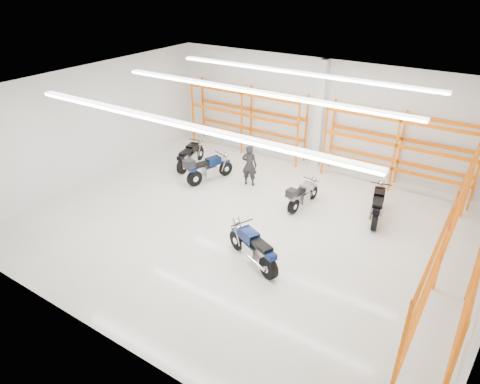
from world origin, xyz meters
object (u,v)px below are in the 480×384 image
Objects in this scene: motorcycle_main at (254,250)px; structural_column at (320,115)px; motorcycle_back_d at (377,206)px; motorcycle_back_a at (190,157)px; motorcycle_back_c at (301,196)px; motorcycle_back_b at (206,169)px; standing_man at (249,165)px.

structural_column reaches higher than motorcycle_main.
structural_column is (-3.64, 3.13, 1.74)m from motorcycle_back_d.
motorcycle_back_a is 0.48× the size of structural_column.
motorcycle_back_a reaches higher than motorcycle_back_c.
motorcycle_back_b reaches higher than motorcycle_main.
standing_man is (3.02, -0.00, 0.34)m from motorcycle_back_a.
structural_column is (1.40, 3.26, 1.41)m from standing_man.
motorcycle_main is at bearing -79.13° from structural_column.
motorcycle_back_a is at bearing 143.78° from motorcycle_main.
motorcycle_back_c is 0.43× the size of structural_column.
motorcycle_main is at bearing -36.22° from motorcycle_back_a.
motorcycle_back_a is 1.62m from motorcycle_back_b.
standing_man reaches higher than motorcycle_back_c.
motorcycle_back_c is (-0.33, 3.75, -0.04)m from motorcycle_main.
motorcycle_main is 4.94m from motorcycle_back_d.
motorcycle_main reaches higher than motorcycle_back_c.
structural_column reaches higher than motorcycle_back_d.
standing_man is 0.37× the size of structural_column.
motorcycle_back_b is 1.76m from standing_man.
motorcycle_main is 5.69m from motorcycle_back_b.
motorcycle_back_d reaches higher than motorcycle_back_c.
motorcycle_back_b reaches higher than motorcycle_back_a.
motorcycle_back_c is 2.61m from motorcycle_back_d.
motorcycle_back_b is at bearing -126.69° from structural_column.
motorcycle_back_d reaches higher than motorcycle_back_a.
motorcycle_main is at bearing -116.25° from motorcycle_back_d.
standing_man is at bearing -178.49° from motorcycle_back_d.
motorcycle_back_d is at bearing 7.45° from motorcycle_back_b.
motorcycle_main reaches higher than motorcycle_back_a.
structural_column reaches higher than motorcycle_back_a.
motorcycle_main is at bearing 109.45° from standing_man.
motorcycle_back_d is 0.49× the size of structural_column.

